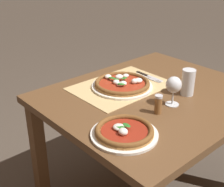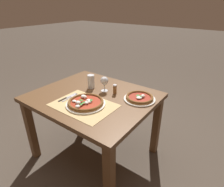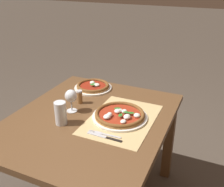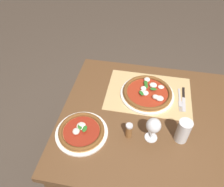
% 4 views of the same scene
% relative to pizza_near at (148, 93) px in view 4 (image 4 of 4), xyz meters
% --- Properties ---
extents(ground_plane, '(24.00, 24.00, 0.00)m').
position_rel_pizza_near_xyz_m(ground_plane, '(-0.07, 0.18, -0.76)').
color(ground_plane, '#473D33').
extents(dining_table, '(1.15, 0.97, 0.74)m').
position_rel_pizza_near_xyz_m(dining_table, '(-0.07, 0.18, -0.13)').
color(dining_table, brown).
rests_on(dining_table, ground).
extents(paper_placemat, '(0.55, 0.39, 0.00)m').
position_rel_pizza_near_xyz_m(paper_placemat, '(-0.01, -0.02, -0.02)').
color(paper_placemat, tan).
rests_on(paper_placemat, dining_table).
extents(pizza_near, '(0.35, 0.35, 0.05)m').
position_rel_pizza_near_xyz_m(pizza_near, '(0.00, 0.00, 0.00)').
color(pizza_near, silver).
rests_on(pizza_near, paper_placemat).
extents(pizza_far, '(0.29, 0.29, 0.05)m').
position_rel_pizza_near_xyz_m(pizza_far, '(0.34, 0.37, -0.00)').
color(pizza_far, silver).
rests_on(pizza_far, dining_table).
extents(wine_glass, '(0.08, 0.08, 0.16)m').
position_rel_pizza_near_xyz_m(wine_glass, '(-0.04, 0.33, 0.08)').
color(wine_glass, silver).
rests_on(wine_glass, dining_table).
extents(pint_glass, '(0.07, 0.07, 0.15)m').
position_rel_pizza_near_xyz_m(pint_glass, '(-0.20, 0.30, 0.05)').
color(pint_glass, silver).
rests_on(pint_glass, dining_table).
extents(fork, '(0.03, 0.20, 0.00)m').
position_rel_pizza_near_xyz_m(fork, '(-0.21, 0.01, -0.02)').
color(fork, '#B7B7BC').
rests_on(fork, paper_placemat).
extents(knife, '(0.02, 0.22, 0.01)m').
position_rel_pizza_near_xyz_m(knife, '(-0.23, -0.00, -0.02)').
color(knife, black).
rests_on(knife, paper_placemat).
extents(pepper_shaker, '(0.04, 0.04, 0.10)m').
position_rel_pizza_near_xyz_m(pepper_shaker, '(0.08, 0.34, 0.03)').
color(pepper_shaker, brown).
rests_on(pepper_shaker, dining_table).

